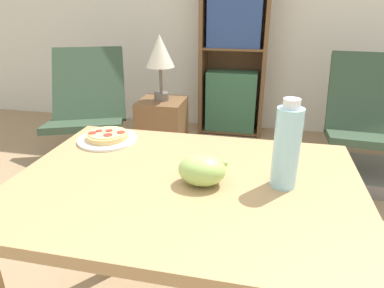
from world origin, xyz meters
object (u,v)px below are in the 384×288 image
object	(u,v)px
pizza_on_plate	(107,137)
grape_bunch	(202,170)
bookshelf	(234,56)
side_table	(163,133)
drink_bottle	(287,147)
lounge_chair_near	(90,128)
table_lamp	(160,54)
lounge_chair_far	(364,142)

from	to	relation	value
pizza_on_plate	grape_bunch	distance (m)	0.49
bookshelf	side_table	xyz separation A→B (m)	(-0.45, -0.87, -0.49)
drink_bottle	side_table	bearing A→B (deg)	118.85
pizza_on_plate	bookshelf	distance (m)	2.19
lounge_chair_near	side_table	xyz separation A→B (m)	(0.59, 0.06, -0.02)
drink_bottle	lounge_chair_near	size ratio (longest dim) A/B	0.28
bookshelf	table_lamp	xyz separation A→B (m)	(-0.45, -0.87, 0.12)
drink_bottle	lounge_chair_far	distance (m)	1.83
pizza_on_plate	table_lamp	xyz separation A→B (m)	(-0.19, 1.30, 0.12)
lounge_chair_far	side_table	xyz separation A→B (m)	(-1.50, -0.09, -0.02)
drink_bottle	bookshelf	size ratio (longest dim) A/B	0.16
drink_bottle	lounge_chair_near	bearing A→B (deg)	134.42
pizza_on_plate	lounge_chair_near	distance (m)	1.54
lounge_chair_near	grape_bunch	bearing A→B (deg)	-72.98
bookshelf	table_lamp	bearing A→B (deg)	-117.12
table_lamp	side_table	bearing A→B (deg)	90.00
bookshelf	side_table	bearing A→B (deg)	-117.12
pizza_on_plate	grape_bunch	world-z (taller)	grape_bunch
lounge_chair_near	lounge_chair_far	world-z (taller)	same
grape_bunch	table_lamp	bearing A→B (deg)	111.21
grape_bunch	bookshelf	bearing A→B (deg)	93.67
lounge_chair_far	table_lamp	distance (m)	1.62
grape_bunch	drink_bottle	xyz separation A→B (m)	(0.23, 0.04, 0.08)
grape_bunch	side_table	world-z (taller)	grape_bunch
side_table	table_lamp	bearing A→B (deg)	-90.00
drink_bottle	bookshelf	xyz separation A→B (m)	(-0.39, 2.39, -0.11)
table_lamp	drink_bottle	bearing A→B (deg)	-61.15
table_lamp	grape_bunch	bearing A→B (deg)	-68.79
pizza_on_plate	grape_bunch	bearing A→B (deg)	-31.22
grape_bunch	lounge_chair_near	xyz separation A→B (m)	(-1.19, 1.49, -0.50)
grape_bunch	lounge_chair_far	bearing A→B (deg)	61.37
drink_bottle	bookshelf	world-z (taller)	bookshelf
pizza_on_plate	bookshelf	size ratio (longest dim) A/B	0.14
bookshelf	side_table	size ratio (longest dim) A/B	3.08
grape_bunch	drink_bottle	bearing A→B (deg)	10.35
grape_bunch	lounge_chair_near	size ratio (longest dim) A/B	0.15
table_lamp	pizza_on_plate	bearing A→B (deg)	-81.77
grape_bunch	drink_bottle	world-z (taller)	drink_bottle
pizza_on_plate	side_table	xyz separation A→B (m)	(-0.19, 1.30, -0.49)
grape_bunch	bookshelf	distance (m)	2.43
bookshelf	table_lamp	distance (m)	0.99
pizza_on_plate	side_table	distance (m)	1.40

